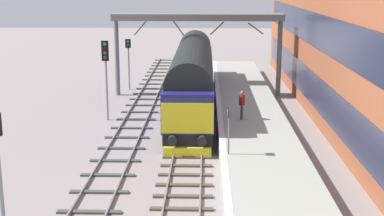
% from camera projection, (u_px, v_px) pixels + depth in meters
% --- Properties ---
extents(ground_plane, '(140.00, 140.00, 0.00)m').
position_uv_depth(ground_plane, '(190.00, 134.00, 31.19)').
color(ground_plane, gray).
rests_on(ground_plane, ground).
extents(track_main, '(2.50, 60.00, 0.15)m').
position_uv_depth(track_main, '(190.00, 133.00, 31.17)').
color(track_main, gray).
rests_on(track_main, ground).
extents(track_adjacent_west, '(2.50, 60.00, 0.15)m').
position_uv_depth(track_adjacent_west, '(129.00, 132.00, 31.27)').
color(track_adjacent_west, slate).
rests_on(track_adjacent_west, ground).
extents(station_platform, '(4.00, 44.00, 1.01)m').
position_uv_depth(station_platform, '(252.00, 126.00, 30.97)').
color(station_platform, '#9DA296').
rests_on(station_platform, ground).
extents(station_building, '(5.24, 42.69, 14.85)m').
position_uv_depth(station_building, '(353.00, 2.00, 34.11)').
color(station_building, brown).
rests_on(station_building, ground).
extents(diesel_locomotive, '(2.74, 20.25, 4.68)m').
position_uv_depth(diesel_locomotive, '(193.00, 75.00, 36.23)').
color(diesel_locomotive, black).
rests_on(diesel_locomotive, ground).
extents(signal_post_mid, '(0.44, 0.22, 5.11)m').
position_uv_depth(signal_post_mid, '(106.00, 69.00, 33.47)').
color(signal_post_mid, gray).
rests_on(signal_post_mid, ground).
extents(signal_post_far, '(0.44, 0.22, 4.14)m').
position_uv_depth(signal_post_far, '(128.00, 58.00, 43.17)').
color(signal_post_far, gray).
rests_on(signal_post_far, ground).
extents(platform_number_sign, '(0.10, 0.44, 2.13)m').
position_uv_depth(platform_number_sign, '(229.00, 124.00, 24.10)').
color(platform_number_sign, slate).
rests_on(platform_number_sign, station_platform).
extents(waiting_passenger, '(0.38, 0.51, 1.64)m').
position_uv_depth(waiting_passenger, '(242.00, 102.00, 30.31)').
color(waiting_passenger, '#283537').
rests_on(waiting_passenger, station_platform).
extents(overhead_footbridge, '(12.87, 2.00, 6.31)m').
position_uv_depth(overhead_footbridge, '(198.00, 21.00, 40.19)').
color(overhead_footbridge, slate).
rests_on(overhead_footbridge, ground).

